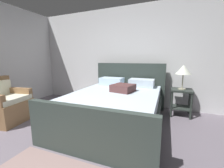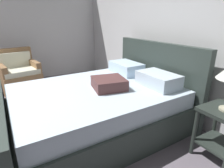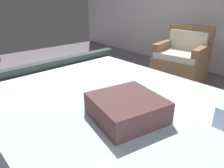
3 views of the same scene
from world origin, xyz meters
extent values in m
cube|color=silver|center=(0.00, 3.03, 1.32)|extent=(5.42, 0.12, 2.63)
cube|color=#343F3A|center=(0.29, 1.66, 0.20)|extent=(1.74, 2.17, 0.40)
cube|color=#343F3A|center=(0.25, 2.77, 0.58)|extent=(1.78, 0.17, 1.15)
cube|color=#343F3A|center=(0.33, 0.55, 0.35)|extent=(1.78, 0.17, 0.69)
cube|color=silver|center=(0.29, 1.66, 0.51)|extent=(1.65, 2.11, 0.22)
cube|color=silver|center=(-0.11, 2.42, 0.71)|extent=(0.57, 0.38, 0.18)
cube|color=silver|center=(0.63, 2.45, 0.71)|extent=(0.57, 0.38, 0.18)
cube|color=brown|center=(0.39, 1.82, 0.69)|extent=(0.47, 0.47, 0.14)
cube|color=#28302B|center=(1.50, 2.61, 0.18)|extent=(0.40, 0.40, 0.02)
cylinder|color=#28302B|center=(1.31, 2.42, 0.28)|extent=(0.04, 0.04, 0.56)
cylinder|color=#28302B|center=(1.31, 2.80, 0.28)|extent=(0.04, 0.04, 0.56)
cube|color=#926B46|center=(-1.77, 0.87, 0.21)|extent=(0.84, 0.84, 0.42)
cube|color=silver|center=(-1.77, 0.87, 0.47)|extent=(0.77, 0.77, 0.10)
cube|color=#926B46|center=(-2.07, 0.81, 0.66)|extent=(0.25, 0.73, 0.48)
cube|color=silver|center=(-1.98, 0.83, 0.64)|extent=(0.21, 0.62, 0.36)
cube|color=#926B46|center=(-1.71, 0.56, 0.53)|extent=(0.66, 0.21, 0.22)
cube|color=#926B46|center=(-1.82, 1.17, 0.53)|extent=(0.66, 0.21, 0.22)
camera|label=1|loc=(1.28, -0.85, 1.26)|focal=22.98mm
camera|label=2|loc=(2.40, 0.74, 1.50)|focal=29.58mm
camera|label=3|loc=(1.18, 2.62, 1.32)|focal=33.10mm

